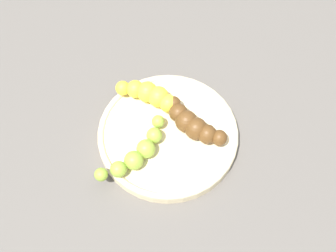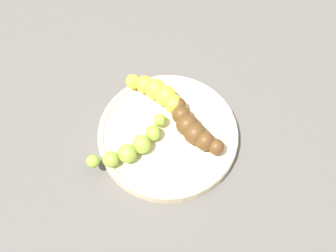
{
  "view_description": "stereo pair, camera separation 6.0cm",
  "coord_description": "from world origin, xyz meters",
  "px_view_note": "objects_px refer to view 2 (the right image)",
  "views": [
    {
      "loc": [
        0.25,
        0.16,
        0.56
      ],
      "look_at": [
        0.0,
        0.0,
        0.04
      ],
      "focal_mm": 41.26,
      "sensor_mm": 36.0,
      "label": 1
    },
    {
      "loc": [
        0.21,
        0.21,
        0.56
      ],
      "look_at": [
        0.0,
        0.0,
        0.04
      ],
      "focal_mm": 41.26,
      "sensor_mm": 36.0,
      "label": 2
    }
  ],
  "objects_px": {
    "banana_yellow": "(159,94)",
    "banana_overripe": "(193,128)",
    "banana_green": "(133,146)",
    "fruit_bowl": "(168,134)"
  },
  "relations": [
    {
      "from": "banana_green",
      "to": "banana_yellow",
      "type": "bearing_deg",
      "value": 121.37
    },
    {
      "from": "banana_overripe",
      "to": "banana_yellow",
      "type": "xyz_separation_m",
      "value": [
        -0.01,
        -0.08,
        -0.0
      ]
    },
    {
      "from": "banana_green",
      "to": "banana_overripe",
      "type": "relative_size",
      "value": 1.21
    },
    {
      "from": "banana_green",
      "to": "banana_yellow",
      "type": "xyz_separation_m",
      "value": [
        -0.09,
        -0.04,
        0.0
      ]
    },
    {
      "from": "banana_overripe",
      "to": "banana_yellow",
      "type": "height_order",
      "value": "same"
    },
    {
      "from": "banana_overripe",
      "to": "banana_green",
      "type": "bearing_deg",
      "value": -18.73
    },
    {
      "from": "banana_yellow",
      "to": "banana_overripe",
      "type": "bearing_deg",
      "value": -101.71
    },
    {
      "from": "fruit_bowl",
      "to": "banana_overripe",
      "type": "xyz_separation_m",
      "value": [
        -0.03,
        0.03,
        0.02
      ]
    },
    {
      "from": "banana_overripe",
      "to": "banana_yellow",
      "type": "relative_size",
      "value": 0.95
    },
    {
      "from": "banana_yellow",
      "to": "fruit_bowl",
      "type": "bearing_deg",
      "value": -127.84
    }
  ]
}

